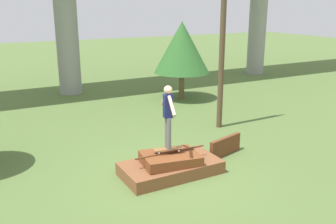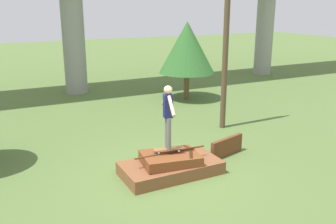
{
  "view_description": "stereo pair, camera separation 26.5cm",
  "coord_description": "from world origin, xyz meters",
  "px_view_note": "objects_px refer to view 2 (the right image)",
  "views": [
    {
      "loc": [
        -4.4,
        -8.12,
        4.41
      ],
      "look_at": [
        -0.07,
        0.02,
        1.74
      ],
      "focal_mm": 40.0,
      "sensor_mm": 36.0,
      "label": 1
    },
    {
      "loc": [
        -4.16,
        -8.24,
        4.41
      ],
      "look_at": [
        -0.07,
        0.02,
        1.74
      ],
      "focal_mm": 40.0,
      "sensor_mm": 36.0,
      "label": 2
    }
  ],
  "objects_px": {
    "skateboard": "(168,149)",
    "tree_behind_right": "(187,48)",
    "skater": "(168,113)",
    "utility_pole": "(226,29)"
  },
  "relations": [
    {
      "from": "skateboard",
      "to": "tree_behind_right",
      "type": "relative_size",
      "value": 0.22
    },
    {
      "from": "tree_behind_right",
      "to": "utility_pole",
      "type": "bearing_deg",
      "value": -101.83
    },
    {
      "from": "skater",
      "to": "tree_behind_right",
      "type": "relative_size",
      "value": 0.46
    },
    {
      "from": "utility_pole",
      "to": "skater",
      "type": "bearing_deg",
      "value": -143.27
    },
    {
      "from": "skateboard",
      "to": "utility_pole",
      "type": "height_order",
      "value": "utility_pole"
    },
    {
      "from": "tree_behind_right",
      "to": "skateboard",
      "type": "bearing_deg",
      "value": -122.43
    },
    {
      "from": "skater",
      "to": "utility_pole",
      "type": "height_order",
      "value": "utility_pole"
    },
    {
      "from": "skater",
      "to": "utility_pole",
      "type": "distance_m",
      "value": 4.83
    },
    {
      "from": "skater",
      "to": "utility_pole",
      "type": "bearing_deg",
      "value": 36.73
    },
    {
      "from": "skateboard",
      "to": "skater",
      "type": "distance_m",
      "value": 1.0
    }
  ]
}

